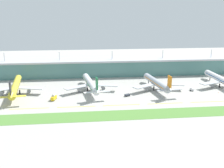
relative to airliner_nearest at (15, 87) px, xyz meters
The scene contains 16 objects.
ground_plane 98.68m from the airliner_nearest, 25.15° to the right, with size 600.00×600.00×0.00m, color #A8A59E.
terminal_building 108.36m from the airliner_nearest, 34.63° to the left, with size 288.00×34.00×27.18m.
airliner_nearest is the anchor object (origin of this frame).
airliner_near_middle 64.11m from the airliner_nearest, ahead, with size 48.25×64.29×18.90m.
airliner_far_middle 123.20m from the airliner_nearest, ahead, with size 48.41×59.76×18.90m.
airliner_farthest 186.55m from the airliner_nearest, ahead, with size 48.80×70.78×18.90m.
taxiway_stripe_west 41.92m from the airliner_nearest, 64.04° to the right, with size 28.00×0.70×0.04m, color yellow.
taxiway_stripe_mid_west 64.39m from the airliner_nearest, 35.54° to the right, with size 28.00×0.70×0.04m, color yellow.
taxiway_stripe_centre 94.06m from the airliner_nearest, 23.38° to the right, with size 28.00×0.70×0.04m, color yellow.
taxiway_stripe_mid_east 125.94m from the airliner_nearest, 17.22° to the right, with size 28.00×0.70×0.04m, color yellow.
taxiway_stripe_east 158.70m from the airliner_nearest, 13.58° to the right, with size 28.00×0.70×0.04m, color yellow.
grass_verge 105.77m from the airliner_nearest, 32.41° to the right, with size 300.00×18.00×0.10m, color #518438.
fuel_truck 39.39m from the airliner_nearest, 29.85° to the right, with size 4.38×7.63×4.95m.
pushback_tug 95.50m from the airliner_nearest, 10.06° to the right, with size 5.01×4.09×1.85m.
baggage_cart 153.88m from the airliner_nearest, ahead, with size 3.10×4.01×2.48m.
safety_cone_right_wingtip 175.04m from the airliner_nearest, ahead, with size 0.56×0.56×0.70m, color orange.
Camera 1 is at (-30.21, -178.05, 68.56)m, focal length 41.69 mm.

